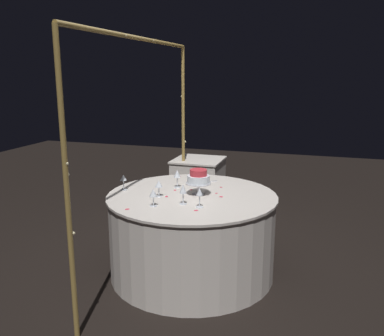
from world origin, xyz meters
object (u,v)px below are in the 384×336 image
Objects in this scene: wine_glass_0 at (159,184)px; wine_glass_1 at (200,193)px; main_table at (192,234)px; wine_glass_3 at (183,190)px; wine_glass_5 at (123,179)px; side_table at (198,190)px; wine_glass_2 at (177,174)px; cake_knife at (201,182)px; wine_glass_4 at (153,193)px; decorative_arch at (141,118)px; tiered_cake at (198,178)px.

wine_glass_1 is (-0.18, -0.42, 0.01)m from wine_glass_0.
wine_glass_3 is (-0.28, -0.01, 0.49)m from main_table.
side_table is at bearing -12.92° from wine_glass_5.
wine_glass_3 is (-1.57, -0.34, 0.47)m from side_table.
wine_glass_2 reaches higher than cake_knife.
side_table is 4.63× the size of wine_glass_2.
wine_glass_1 is (-1.61, -0.49, 0.47)m from side_table.
wine_glass_4 is 0.58× the size of cake_knife.
side_table is 1.22m from wine_glass_2.
wine_glass_2 is (0.32, -0.05, 0.02)m from wine_glass_0.
wine_glass_4 reaches higher than main_table.
wine_glass_0 is 0.86× the size of wine_glass_2.
wine_glass_2 is (-1.11, -0.13, 0.47)m from side_table.
wine_glass_2 is 0.67× the size of cake_knife.
main_table is 0.65m from wine_glass_4.
wine_glass_0 reaches higher than side_table.
wine_glass_4 is at bearing -167.54° from wine_glass_0.
wine_glass_2 reaches higher than side_table.
wine_glass_5 is (-0.23, 0.44, -0.02)m from wine_glass_2.
decorative_arch is 0.73m from wine_glass_4.
wine_glass_1 reaches higher than side_table.
tiered_cake reaches higher than wine_glass_5.
wine_glass_1 is at bearing -152.68° from main_table.
wine_glass_3 is (-0.28, -0.48, -0.54)m from decorative_arch.
wine_glass_5 is at bearing 95.75° from tiered_cake.
wine_glass_2 is at bearing -9.63° from wine_glass_0.
wine_glass_4 is at bearing 119.58° from wine_glass_3.
wine_glass_5 is at bearing 70.53° from wine_glass_3.
wine_glass_5 is at bearing 51.52° from wine_glass_4.
wine_glass_4 is at bearing -128.48° from wine_glass_5.
wine_glass_4 is at bearing 168.85° from cake_knife.
decorative_arch is at bearing 34.31° from wine_glass_4.
wine_glass_2 reaches higher than wine_glass_1.
decorative_arch is 2.98× the size of side_table.
tiered_cake reaches higher than cake_knife.
wine_glass_5 is (0.09, 0.38, -0.00)m from wine_glass_0.
wine_glass_4 is (-0.40, 0.20, 0.47)m from main_table.
tiered_cake is 1.42× the size of wine_glass_1.
wine_glass_1 is at bearing -163.01° from side_table.
wine_glass_0 is 0.60m from cake_knife.
main_table is at bearing -61.41° from wine_glass_0.
wine_glass_4 is at bearing -175.58° from side_table.
wine_glass_5 is 0.57× the size of cake_knife.
wine_glass_0 reaches higher than main_table.
decorative_arch is 1.65m from side_table.
cake_knife is at bearing -21.39° from wine_glass_0.
wine_glass_1 is 1.10× the size of wine_glass_5.
wine_glass_2 reaches higher than wine_glass_4.
wine_glass_0 is 0.86× the size of wine_glass_3.
tiered_cake is 1.34× the size of wine_glass_2.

